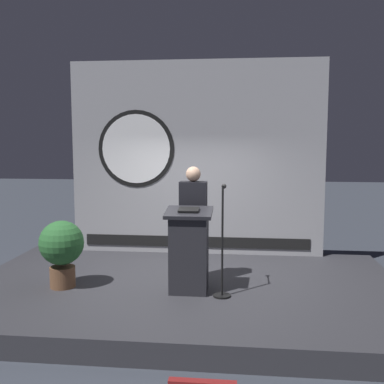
# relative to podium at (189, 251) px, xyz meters

# --- Properties ---
(ground_plane) EXTENTS (40.00, 40.00, 0.00)m
(ground_plane) POSITION_rel_podium_xyz_m (-0.12, 0.36, -0.89)
(ground_plane) COLOR #383D47
(stage_platform) EXTENTS (6.40, 4.00, 0.30)m
(stage_platform) POSITION_rel_podium_xyz_m (-0.12, 0.36, -0.74)
(stage_platform) COLOR #333338
(stage_platform) RESTS_ON ground
(banner_display) EXTENTS (4.64, 0.12, 3.54)m
(banner_display) POSITION_rel_podium_xyz_m (-0.16, 2.20, 1.17)
(banner_display) COLOR #9E9EA3
(banner_display) RESTS_ON stage_platform
(podium) EXTENTS (0.64, 0.50, 1.19)m
(podium) POSITION_rel_podium_xyz_m (0.00, 0.00, 0.00)
(podium) COLOR #26262B
(podium) RESTS_ON stage_platform
(speaker_person) EXTENTS (0.40, 0.26, 1.72)m
(speaker_person) POSITION_rel_podium_xyz_m (0.01, 0.48, 0.30)
(speaker_person) COLOR black
(speaker_person) RESTS_ON stage_platform
(microphone_stand) EXTENTS (0.24, 0.54, 1.52)m
(microphone_stand) POSITION_rel_podium_xyz_m (0.47, -0.10, -0.05)
(microphone_stand) COLOR black
(microphone_stand) RESTS_ON stage_platform
(potted_plant) EXTENTS (0.64, 0.64, 0.97)m
(potted_plant) POSITION_rel_podium_xyz_m (-1.83, 0.01, -0.00)
(potted_plant) COLOR brown
(potted_plant) RESTS_ON stage_platform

